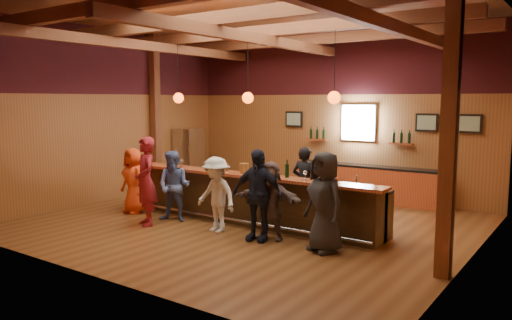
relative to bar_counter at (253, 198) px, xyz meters
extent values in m
plane|color=brown|center=(-0.02, -0.15, -0.52)|extent=(9.00, 9.00, 0.00)
cube|color=brown|center=(-0.02, 3.85, 1.73)|extent=(9.00, 0.04, 4.50)
cube|color=brown|center=(-0.02, -4.15, 1.73)|extent=(9.00, 0.04, 4.50)
cube|color=brown|center=(-4.52, -0.15, 1.73)|extent=(0.04, 8.00, 4.50)
cube|color=brown|center=(4.48, -0.15, 1.73)|extent=(0.04, 8.00, 4.50)
cube|color=brown|center=(-0.02, -0.15, 3.98)|extent=(9.00, 8.00, 0.04)
cube|color=#370F12|center=(-0.02, 3.83, 3.13)|extent=(9.00, 0.01, 1.70)
cube|color=#370F12|center=(-4.50, -0.15, 3.13)|extent=(0.01, 8.00, 1.70)
cube|color=#370F12|center=(4.46, -0.15, 3.13)|extent=(0.01, 8.00, 1.70)
cube|color=brown|center=(-4.37, 1.35, 1.73)|extent=(0.22, 0.22, 4.50)
cube|color=brown|center=(4.33, -1.15, 1.73)|extent=(0.22, 0.22, 4.50)
cube|color=brown|center=(-0.02, -3.15, 3.68)|extent=(8.80, 0.20, 0.25)
cube|color=brown|center=(-0.02, -1.15, 3.68)|extent=(8.80, 0.20, 0.25)
cube|color=brown|center=(-0.02, 0.85, 3.68)|extent=(8.80, 0.20, 0.25)
cube|color=brown|center=(-0.02, 2.85, 3.68)|extent=(8.80, 0.20, 0.25)
cube|color=brown|center=(-3.02, -0.15, 3.43)|extent=(0.18, 7.80, 0.22)
cube|color=brown|center=(-0.02, -0.15, 3.43)|extent=(0.18, 7.80, 0.22)
cube|color=brown|center=(2.98, -0.15, 3.43)|extent=(0.18, 7.80, 0.22)
cube|color=black|center=(-0.02, -0.15, 0.00)|extent=(6.00, 0.60, 1.05)
cube|color=#99391B|center=(-0.02, -0.33, 0.56)|extent=(6.30, 0.50, 0.06)
cube|color=black|center=(-0.02, 0.23, 0.40)|extent=(6.00, 0.48, 0.05)
cube|color=black|center=(-0.02, 0.23, -0.07)|extent=(6.00, 0.48, 0.90)
cube|color=silver|center=(1.98, 0.23, 0.36)|extent=(0.45, 0.40, 0.14)
cube|color=silver|center=(2.48, 0.23, 0.36)|extent=(0.45, 0.40, 0.14)
cylinder|color=silver|center=(-0.02, -0.57, -0.37)|extent=(6.00, 0.06, 0.06)
cube|color=#99391B|center=(1.18, 3.57, -0.07)|extent=(4.00, 0.50, 0.90)
cube|color=black|center=(1.18, 3.57, 0.40)|extent=(4.00, 0.52, 0.05)
cube|color=silver|center=(0.78, 3.80, 1.53)|extent=(0.95, 0.08, 0.95)
cube|color=white|center=(0.78, 3.75, 1.53)|extent=(0.78, 0.01, 0.78)
cube|color=black|center=(-1.22, 3.79, 1.58)|extent=(0.55, 0.04, 0.45)
cube|color=silver|center=(-1.22, 3.77, 1.58)|extent=(0.45, 0.01, 0.35)
cube|color=black|center=(2.58, 3.79, 1.58)|extent=(0.55, 0.04, 0.45)
cube|color=silver|center=(2.58, 3.77, 1.58)|extent=(0.45, 0.01, 0.35)
cube|color=black|center=(3.58, 3.79, 1.58)|extent=(0.55, 0.04, 0.45)
cube|color=silver|center=(3.58, 3.77, 1.58)|extent=(0.45, 0.01, 0.35)
cube|color=#99391B|center=(-0.42, 3.73, 1.03)|extent=(0.60, 0.18, 0.04)
cylinder|color=black|center=(-0.62, 3.73, 1.18)|extent=(0.07, 0.07, 0.26)
cylinder|color=black|center=(-0.42, 3.73, 1.18)|extent=(0.07, 0.07, 0.26)
cylinder|color=black|center=(-0.22, 3.73, 1.18)|extent=(0.07, 0.07, 0.26)
cube|color=#99391B|center=(1.98, 3.73, 1.03)|extent=(0.60, 0.18, 0.04)
cylinder|color=black|center=(1.78, 3.73, 1.18)|extent=(0.07, 0.07, 0.26)
cylinder|color=black|center=(1.98, 3.73, 1.18)|extent=(0.07, 0.07, 0.26)
cylinder|color=black|center=(2.18, 3.73, 1.18)|extent=(0.07, 0.07, 0.26)
cylinder|color=black|center=(-2.02, -0.15, 2.80)|extent=(0.01, 0.01, 1.25)
sphere|color=#FF4A0C|center=(-2.02, -0.15, 2.18)|extent=(0.24, 0.24, 0.24)
cylinder|color=black|center=(-0.02, -0.15, 2.80)|extent=(0.01, 0.01, 1.25)
sphere|color=#FF4A0C|center=(-0.02, -0.15, 2.18)|extent=(0.24, 0.24, 0.24)
cylinder|color=black|center=(1.98, -0.15, 2.80)|extent=(0.01, 0.01, 1.25)
sphere|color=#FF4A0C|center=(1.98, -0.15, 2.18)|extent=(0.24, 0.24, 0.24)
cube|color=silver|center=(-4.12, 2.45, 0.38)|extent=(0.70, 0.70, 1.80)
imported|color=#EE4416|center=(-2.82, -0.88, 0.25)|extent=(0.82, 0.60, 1.54)
imported|color=maroon|center=(-1.70, -1.52, 0.42)|extent=(0.82, 0.73, 1.89)
imported|color=#5168A2|center=(-1.46, -0.92, 0.25)|extent=(0.91, 0.81, 1.55)
imported|color=silver|center=(-0.12, -1.10, 0.24)|extent=(1.05, 0.69, 1.53)
imported|color=#191F32|center=(0.90, -1.12, 0.35)|extent=(1.08, 0.57, 1.75)
imported|color=#61504E|center=(1.05, -0.92, 0.23)|extent=(1.44, 0.63, 1.51)
imported|color=#28282A|center=(2.27, -1.03, 0.36)|extent=(1.02, 0.87, 1.77)
imported|color=black|center=(0.83, 0.81, 0.30)|extent=(0.61, 0.41, 1.64)
cylinder|color=brown|center=(-0.02, -0.28, 0.69)|extent=(0.19, 0.19, 0.21)
cylinder|color=black|center=(0.34, -0.26, 0.72)|extent=(0.08, 0.08, 0.27)
cylinder|color=black|center=(0.34, -0.26, 0.91)|extent=(0.03, 0.03, 0.09)
cylinder|color=black|center=(1.03, -0.26, 0.72)|extent=(0.08, 0.08, 0.27)
cylinder|color=black|center=(1.03, -0.26, 0.90)|extent=(0.03, 0.03, 0.09)
cylinder|color=silver|center=(-2.81, -0.33, 0.59)|extent=(0.06, 0.06, 0.01)
cylinder|color=silver|center=(-2.81, -0.33, 0.64)|extent=(0.01, 0.01, 0.09)
sphere|color=silver|center=(-2.81, -0.33, 0.71)|extent=(0.07, 0.07, 0.07)
cylinder|color=silver|center=(-1.84, -0.30, 0.59)|extent=(0.06, 0.06, 0.01)
cylinder|color=silver|center=(-1.84, -0.30, 0.64)|extent=(0.01, 0.01, 0.09)
sphere|color=silver|center=(-1.84, -0.30, 0.71)|extent=(0.07, 0.07, 0.07)
cylinder|color=silver|center=(-1.75, -0.37, 0.59)|extent=(0.07, 0.07, 0.01)
cylinder|color=silver|center=(-1.75, -0.37, 0.65)|extent=(0.01, 0.01, 0.10)
sphere|color=silver|center=(-1.75, -0.37, 0.73)|extent=(0.08, 0.08, 0.08)
cylinder|color=silver|center=(-1.08, -0.32, 0.59)|extent=(0.07, 0.07, 0.01)
cylinder|color=silver|center=(-1.08, -0.32, 0.65)|extent=(0.01, 0.01, 0.10)
sphere|color=silver|center=(-1.08, -0.32, 0.73)|extent=(0.08, 0.08, 0.08)
cylinder|color=silver|center=(-0.52, -0.24, 0.59)|extent=(0.07, 0.07, 0.01)
cylinder|color=silver|center=(-0.52, -0.24, 0.65)|extent=(0.01, 0.01, 0.10)
sphere|color=silver|center=(-0.52, -0.24, 0.73)|extent=(0.08, 0.08, 0.08)
cylinder|color=silver|center=(0.78, -0.35, 0.59)|extent=(0.06, 0.06, 0.01)
cylinder|color=silver|center=(0.78, -0.35, 0.64)|extent=(0.01, 0.01, 0.09)
sphere|color=silver|center=(0.78, -0.35, 0.72)|extent=(0.07, 0.07, 0.07)
cylinder|color=silver|center=(1.49, -0.35, 0.59)|extent=(0.07, 0.07, 0.01)
cylinder|color=silver|center=(1.49, -0.35, 0.65)|extent=(0.01, 0.01, 0.11)
sphere|color=silver|center=(1.49, -0.35, 0.74)|extent=(0.08, 0.08, 0.08)
cylinder|color=silver|center=(1.86, -0.33, 0.59)|extent=(0.08, 0.08, 0.01)
cylinder|color=silver|center=(1.86, -0.33, 0.65)|extent=(0.01, 0.01, 0.11)
sphere|color=silver|center=(1.86, -0.33, 0.74)|extent=(0.09, 0.09, 0.09)
camera|label=1|loc=(6.18, -8.72, 2.14)|focal=35.00mm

